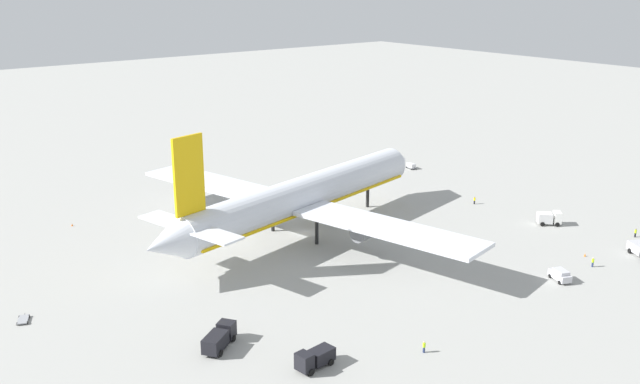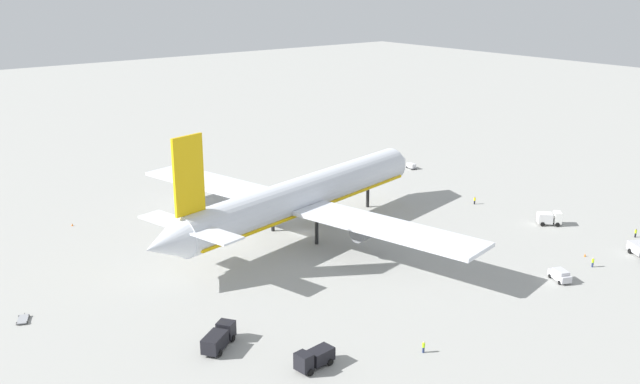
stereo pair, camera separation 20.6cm
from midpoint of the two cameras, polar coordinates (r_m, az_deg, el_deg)
name	(u,v)px [view 2 (the right image)]	position (r m, az deg, el deg)	size (l,w,h in m)	color
ground_plane	(304,233)	(139.36, -1.21, -3.30)	(600.00, 600.00, 0.00)	#9E9E99
airliner	(300,197)	(136.04, -1.55, -0.41)	(73.14, 78.47, 24.30)	silver
service_truck_0	(219,338)	(98.88, -8.05, -11.48)	(6.69, 5.54, 2.67)	black
service_truck_1	(549,218)	(150.73, 17.95, -1.98)	(4.93, 4.86, 2.77)	white
service_truck_2	(314,358)	(93.47, -0.42, -13.15)	(5.70, 2.93, 2.71)	black
service_van	(560,275)	(124.39, 18.72, -6.31)	(3.33, 4.60, 1.97)	silver
baggage_cart_0	(411,166)	(186.78, 7.37, 2.10)	(1.95, 3.66, 1.39)	#595B60
baggage_cart_1	(23,319)	(113.87, -22.66, -9.39)	(2.46, 3.53, 0.40)	gray
ground_worker_0	(636,233)	(149.70, 24.00, -3.02)	(0.56, 0.56, 1.73)	black
ground_worker_1	(475,200)	(160.09, 12.32, -0.67)	(0.41, 0.41, 1.66)	black
ground_worker_2	(593,262)	(131.96, 21.06, -5.28)	(0.54, 0.54, 1.72)	navy
ground_worker_3	(423,347)	(98.04, 8.35, -12.18)	(0.41, 0.41, 1.64)	navy
traffic_cone_0	(72,225)	(151.52, -19.20, -2.48)	(0.36, 0.36, 0.55)	orange
traffic_cone_1	(585,255)	(136.48, 20.51, -4.76)	(0.36, 0.36, 0.55)	orange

